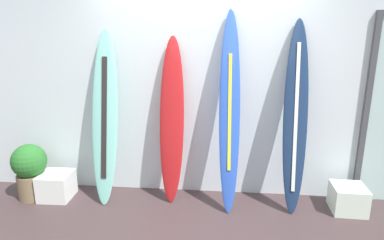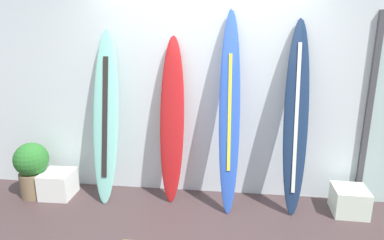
{
  "view_description": "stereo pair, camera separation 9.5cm",
  "coord_description": "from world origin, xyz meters",
  "px_view_note": "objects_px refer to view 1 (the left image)",
  "views": [
    {
      "loc": [
        0.23,
        -2.56,
        1.93
      ],
      "look_at": [
        -0.1,
        0.95,
        0.98
      ],
      "focal_mm": 30.75,
      "sensor_mm": 36.0,
      "label": 1
    },
    {
      "loc": [
        0.32,
        -2.55,
        1.93
      ],
      "look_at": [
        -0.1,
        0.95,
        0.98
      ],
      "focal_mm": 30.75,
      "sensor_mm": 36.0,
      "label": 2
    }
  ],
  "objects_px": {
    "surfboard_seafoam": "(105,119)",
    "surfboard_cobalt": "(230,114)",
    "display_block_center": "(57,186)",
    "surfboard_navy": "(295,119)",
    "display_block_left": "(348,199)",
    "potted_plant": "(30,169)",
    "surfboard_crimson": "(172,121)"
  },
  "relations": [
    {
      "from": "display_block_center",
      "to": "surfboard_crimson",
      "type": "bearing_deg",
      "value": 5.62
    },
    {
      "from": "surfboard_navy",
      "to": "potted_plant",
      "type": "xyz_separation_m",
      "value": [
        -3.03,
        -0.11,
        -0.66
      ]
    },
    {
      "from": "surfboard_navy",
      "to": "display_block_left",
      "type": "bearing_deg",
      "value": -6.37
    },
    {
      "from": "surfboard_seafoam",
      "to": "surfboard_navy",
      "type": "xyz_separation_m",
      "value": [
        2.11,
        0.01,
        0.05
      ]
    },
    {
      "from": "surfboard_crimson",
      "to": "surfboard_cobalt",
      "type": "bearing_deg",
      "value": -7.37
    },
    {
      "from": "surfboard_crimson",
      "to": "surfboard_navy",
      "type": "relative_size",
      "value": 0.91
    },
    {
      "from": "surfboard_seafoam",
      "to": "surfboard_crimson",
      "type": "xyz_separation_m",
      "value": [
        0.76,
        0.06,
        -0.02
      ]
    },
    {
      "from": "potted_plant",
      "to": "surfboard_crimson",
      "type": "bearing_deg",
      "value": 5.4
    },
    {
      "from": "surfboard_seafoam",
      "to": "display_block_left",
      "type": "xyz_separation_m",
      "value": [
        2.74,
        -0.06,
        -0.83
      ]
    },
    {
      "from": "surfboard_seafoam",
      "to": "display_block_center",
      "type": "relative_size",
      "value": 5.4
    },
    {
      "from": "surfboard_navy",
      "to": "display_block_center",
      "type": "height_order",
      "value": "surfboard_navy"
    },
    {
      "from": "surfboard_navy",
      "to": "display_block_center",
      "type": "xyz_separation_m",
      "value": [
        -2.74,
        -0.08,
        -0.87
      ]
    },
    {
      "from": "display_block_left",
      "to": "potted_plant",
      "type": "distance_m",
      "value": 3.66
    },
    {
      "from": "surfboard_crimson",
      "to": "display_block_center",
      "type": "height_order",
      "value": "surfboard_crimson"
    },
    {
      "from": "surfboard_navy",
      "to": "potted_plant",
      "type": "height_order",
      "value": "surfboard_navy"
    },
    {
      "from": "surfboard_seafoam",
      "to": "display_block_center",
      "type": "xyz_separation_m",
      "value": [
        -0.63,
        -0.08,
        -0.82
      ]
    },
    {
      "from": "surfboard_crimson",
      "to": "surfboard_cobalt",
      "type": "distance_m",
      "value": 0.66
    },
    {
      "from": "surfboard_navy",
      "to": "display_block_left",
      "type": "xyz_separation_m",
      "value": [
        0.63,
        -0.07,
        -0.88
      ]
    },
    {
      "from": "surfboard_crimson",
      "to": "surfboard_cobalt",
      "type": "relative_size",
      "value": 0.87
    },
    {
      "from": "surfboard_cobalt",
      "to": "potted_plant",
      "type": "xyz_separation_m",
      "value": [
        -2.32,
        -0.07,
        -0.71
      ]
    },
    {
      "from": "surfboard_seafoam",
      "to": "surfboard_cobalt",
      "type": "relative_size",
      "value": 0.91
    },
    {
      "from": "surfboard_crimson",
      "to": "potted_plant",
      "type": "relative_size",
      "value": 2.84
    },
    {
      "from": "surfboard_navy",
      "to": "potted_plant",
      "type": "distance_m",
      "value": 3.1
    },
    {
      "from": "potted_plant",
      "to": "surfboard_seafoam",
      "type": "bearing_deg",
      "value": 6.17
    },
    {
      "from": "surfboard_seafoam",
      "to": "potted_plant",
      "type": "height_order",
      "value": "surfboard_seafoam"
    },
    {
      "from": "surfboard_seafoam",
      "to": "surfboard_cobalt",
      "type": "height_order",
      "value": "surfboard_cobalt"
    },
    {
      "from": "surfboard_seafoam",
      "to": "potted_plant",
      "type": "relative_size",
      "value": 2.96
    },
    {
      "from": "surfboard_navy",
      "to": "surfboard_seafoam",
      "type": "bearing_deg",
      "value": -179.81
    },
    {
      "from": "potted_plant",
      "to": "surfboard_navy",
      "type": "bearing_deg",
      "value": 2.0
    },
    {
      "from": "surfboard_seafoam",
      "to": "display_block_center",
      "type": "height_order",
      "value": "surfboard_seafoam"
    },
    {
      "from": "surfboard_seafoam",
      "to": "surfboard_navy",
      "type": "height_order",
      "value": "surfboard_navy"
    },
    {
      "from": "surfboard_seafoam",
      "to": "display_block_left",
      "type": "relative_size",
      "value": 5.42
    }
  ]
}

